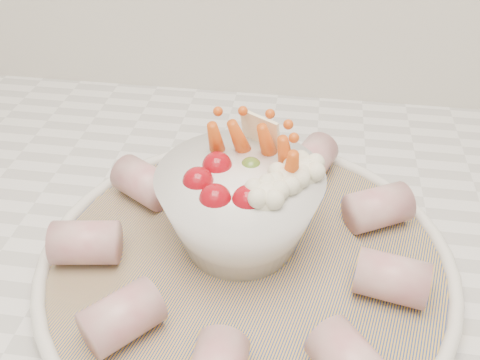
# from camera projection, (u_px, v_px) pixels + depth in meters

# --- Properties ---
(serving_platter) EXTENTS (0.43, 0.43, 0.02)m
(serving_platter) POSITION_uv_depth(u_px,v_px,m) (247.00, 261.00, 0.47)
(serving_platter) COLOR navy
(serving_platter) RESTS_ON kitchen_counter
(veggie_bowl) EXTENTS (0.14, 0.14, 0.11)m
(veggie_bowl) POSITION_uv_depth(u_px,v_px,m) (242.00, 204.00, 0.46)
(veggie_bowl) COLOR white
(veggie_bowl) RESTS_ON serving_platter
(cured_meat_rolls) EXTENTS (0.32, 0.32, 0.04)m
(cured_meat_rolls) POSITION_uv_depth(u_px,v_px,m) (247.00, 242.00, 0.46)
(cured_meat_rolls) COLOR #A94D57
(cured_meat_rolls) RESTS_ON serving_platter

